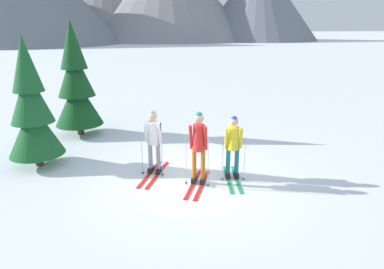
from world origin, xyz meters
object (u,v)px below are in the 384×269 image
Objects in this scene: skier_in_red at (199,143)px; pine_tree_near at (32,109)px; pine_tree_mid at (76,84)px; skier_in_white at (154,138)px; skier_in_yellow at (233,144)px.

pine_tree_near is (-4.21, 1.86, 0.57)m from skier_in_red.
skier_in_red is 0.46× the size of pine_tree_mid.
pine_tree_mid is at bearing 74.80° from pine_tree_near.
pine_tree_near is 2.87m from pine_tree_mid.
pine_tree_mid is (0.75, 2.76, 0.19)m from pine_tree_near.
skier_in_white is at bearing 142.48° from skier_in_red.
skier_in_white is 3.41m from pine_tree_near.
skier_in_white is 0.49× the size of pine_tree_near.
pine_tree_mid reaches higher than skier_in_white.
skier_in_white is 4.61m from pine_tree_mid.
skier_in_white is 0.44× the size of pine_tree_mid.
pine_tree_near is at bearing 161.42° from skier_in_white.
skier_in_red reaches higher than skier_in_yellow.
skier_in_red is at bearing -37.52° from skier_in_white.
skier_in_white is 1.05× the size of skier_in_yellow.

